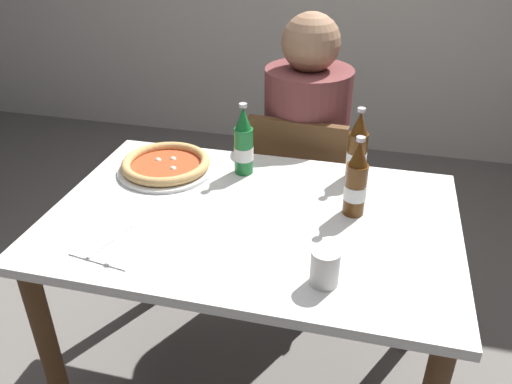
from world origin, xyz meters
name	(u,v)px	position (x,y,z in m)	size (l,w,h in m)	color
dining_table_main	(252,246)	(0.00, 0.00, 0.64)	(1.20, 0.80, 0.75)	silver
chair_behind_table	(300,194)	(0.05, 0.61, 0.48)	(0.43, 0.43, 0.85)	brown
diner_seated	(304,167)	(0.06, 0.66, 0.58)	(0.34, 0.34, 1.21)	#2D3342
pizza_margherita_near	(166,165)	(-0.36, 0.20, 0.77)	(0.33, 0.33, 0.04)	white
beer_bottle_left	(356,182)	(0.29, 0.08, 0.85)	(0.07, 0.07, 0.25)	#512D0F
beer_bottle_center	(357,149)	(0.28, 0.31, 0.85)	(0.07, 0.07, 0.25)	#512D0F
beer_bottle_right	(244,144)	(-0.09, 0.26, 0.85)	(0.07, 0.07, 0.25)	#196B2D
napkin_with_cutlery	(117,243)	(-0.32, -0.23, 0.75)	(0.21, 0.21, 0.01)	white
paper_cup	(325,267)	(0.25, -0.25, 0.80)	(0.07, 0.07, 0.10)	white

